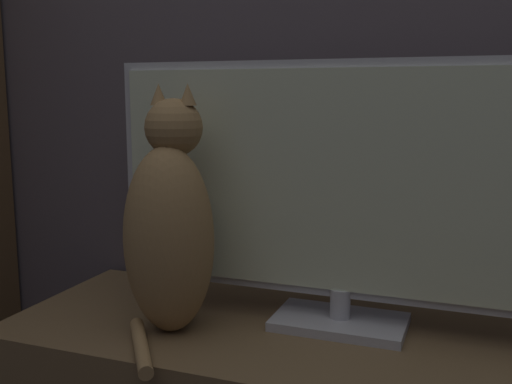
% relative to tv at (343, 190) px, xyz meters
% --- Properties ---
extents(tv, '(1.04, 0.17, 0.57)m').
position_rel_tv_xyz_m(tv, '(0.00, 0.00, 0.00)').
color(tv, '#B7B7BC').
rests_on(tv, tv_stand).
extents(cat, '(0.20, 0.33, 0.52)m').
position_rel_tv_xyz_m(cat, '(-0.33, -0.14, -0.08)').
color(cat, '#997547').
rests_on(cat, tv_stand).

